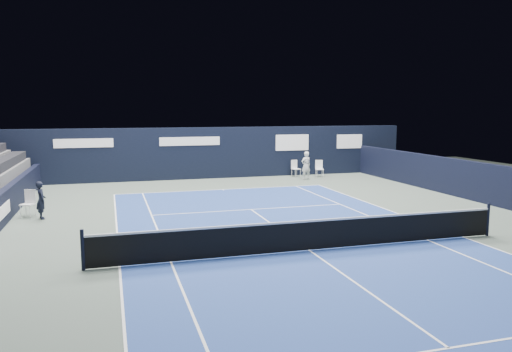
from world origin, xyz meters
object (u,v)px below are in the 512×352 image
at_px(tennis_net, 310,234).
at_px(folding_chair_back_b, 319,167).
at_px(line_judge_chair, 29,201).
at_px(tennis_player, 306,165).
at_px(folding_chair_back_a, 295,165).

bearing_deg(tennis_net, folding_chair_back_b, 65.42).
relative_size(line_judge_chair, tennis_player, 0.62).
bearing_deg(folding_chair_back_a, tennis_net, -125.38).
distance_m(folding_chair_back_a, tennis_player, 1.52).
bearing_deg(line_judge_chair, tennis_player, 48.26).
distance_m(folding_chair_back_b, line_judge_chair, 17.35).
bearing_deg(tennis_player, folding_chair_back_a, 95.46).
bearing_deg(tennis_player, line_judge_chair, -155.52).
bearing_deg(folding_chair_back_b, tennis_player, -132.62).
bearing_deg(line_judge_chair, folding_chair_back_a, 53.26).
relative_size(line_judge_chair, tennis_net, 0.08).
height_order(folding_chair_back_b, tennis_player, tennis_player).
relative_size(folding_chair_back_a, line_judge_chair, 0.99).
xyz_separation_m(line_judge_chair, tennis_net, (8.76, -7.66, -0.09)).
bearing_deg(folding_chair_back_b, folding_chair_back_a, 168.31).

